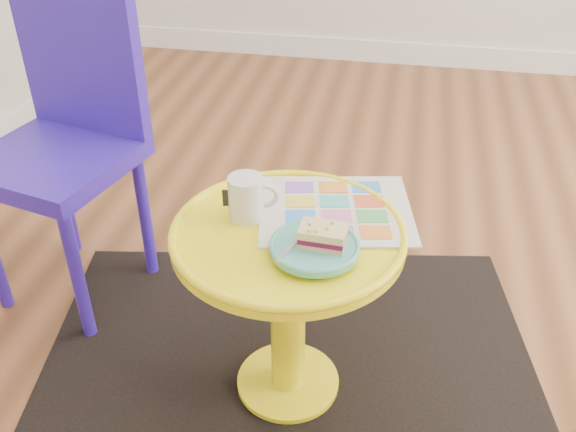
% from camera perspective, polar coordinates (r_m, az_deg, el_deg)
% --- Properties ---
extents(floor, '(4.00, 4.00, 0.00)m').
position_cam_1_polar(floor, '(2.02, 18.46, -7.90)').
color(floor, brown).
rests_on(floor, ground).
extents(room_walls, '(4.00, 4.00, 4.00)m').
position_cam_1_polar(room_walls, '(2.86, -3.15, 8.48)').
color(room_walls, silver).
rests_on(room_walls, ground).
extents(rug, '(1.47, 1.30, 0.01)m').
position_cam_1_polar(rug, '(1.71, 0.00, -14.69)').
color(rug, black).
rests_on(rug, ground).
extents(side_table, '(0.51, 0.51, 0.49)m').
position_cam_1_polar(side_table, '(1.47, -0.00, -5.73)').
color(side_table, yellow).
rests_on(side_table, ground).
extents(chair, '(0.46, 0.46, 0.87)m').
position_cam_1_polar(chair, '(1.87, -19.06, 7.07)').
color(chair, '#331BB3').
rests_on(chair, ground).
extents(newspaper, '(0.39, 0.35, 0.01)m').
position_cam_1_polar(newspaper, '(1.45, 4.23, 0.54)').
color(newspaper, silver).
rests_on(newspaper, side_table).
extents(mug, '(0.11, 0.08, 0.10)m').
position_cam_1_polar(mug, '(1.40, -3.67, 1.73)').
color(mug, silver).
rests_on(mug, side_table).
extents(plate, '(0.18, 0.18, 0.02)m').
position_cam_1_polar(plate, '(1.31, 2.39, -2.84)').
color(plate, '#54B1A8').
rests_on(plate, newspaper).
extents(cake_slice, '(0.10, 0.07, 0.04)m').
position_cam_1_polar(cake_slice, '(1.29, 3.11, -1.77)').
color(cake_slice, '#D3BC8C').
rests_on(cake_slice, plate).
extents(fork, '(0.05, 0.14, 0.00)m').
position_cam_1_polar(fork, '(1.31, 0.73, -2.19)').
color(fork, silver).
rests_on(fork, plate).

